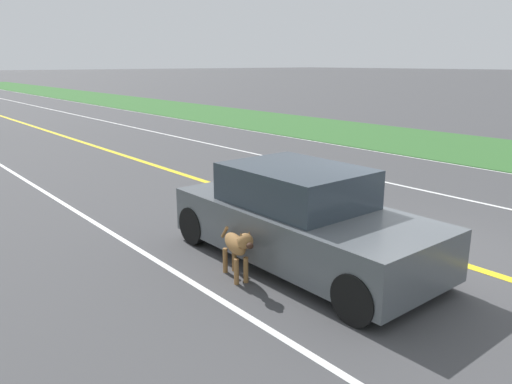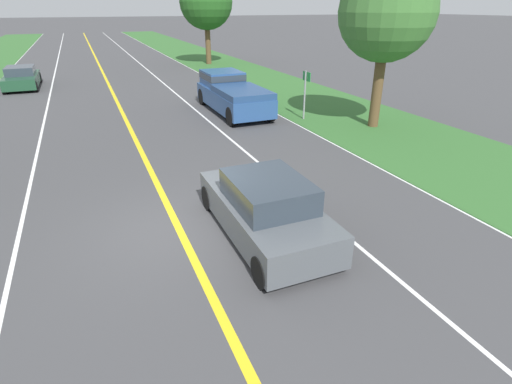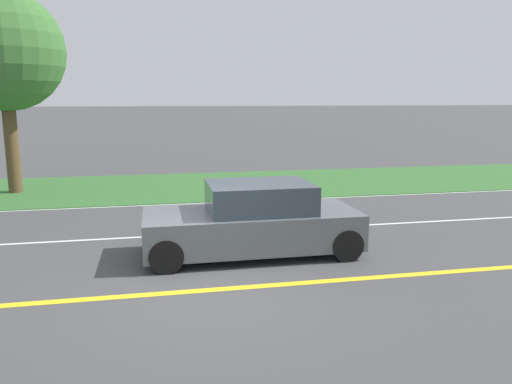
# 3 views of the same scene
# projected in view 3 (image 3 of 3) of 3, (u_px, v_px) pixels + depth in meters

# --- Properties ---
(ground_plane) EXTENTS (400.00, 400.00, 0.00)m
(ground_plane) POSITION_uv_depth(u_px,v_px,m) (214.00, 290.00, 8.24)
(ground_plane) COLOR #424244
(centre_divider_line) EXTENTS (0.18, 160.00, 0.01)m
(centre_divider_line) POSITION_uv_depth(u_px,v_px,m) (214.00, 290.00, 8.24)
(centre_divider_line) COLOR yellow
(centre_divider_line) RESTS_ON ground
(lane_edge_line_right) EXTENTS (0.14, 160.00, 0.01)m
(lane_edge_line_right) POSITION_uv_depth(u_px,v_px,m) (186.00, 204.00, 14.98)
(lane_edge_line_right) COLOR white
(lane_edge_line_right) RESTS_ON ground
(lane_dash_same_dir) EXTENTS (0.10, 160.00, 0.01)m
(lane_dash_same_dir) POSITION_uv_depth(u_px,v_px,m) (196.00, 234.00, 11.61)
(lane_dash_same_dir) COLOR white
(lane_dash_same_dir) RESTS_ON ground
(grass_verge_right) EXTENTS (6.00, 160.00, 0.03)m
(grass_verge_right) POSITION_uv_depth(u_px,v_px,m) (181.00, 186.00, 17.86)
(grass_verge_right) COLOR #33662D
(grass_verge_right) RESTS_ON ground
(ego_car) EXTENTS (1.86, 4.27, 1.46)m
(ego_car) POSITION_uv_depth(u_px,v_px,m) (253.00, 221.00, 10.04)
(ego_car) COLOR #51565B
(ego_car) RESTS_ON ground
(dog) EXTENTS (0.41, 1.08, 0.80)m
(dog) POSITION_uv_depth(u_px,v_px,m) (247.00, 217.00, 11.20)
(dog) COLOR olive
(dog) RESTS_ON ground
(roadside_tree_right_near) EXTENTS (3.82, 3.82, 6.51)m
(roadside_tree_right_near) POSITION_uv_depth(u_px,v_px,m) (3.00, 52.00, 15.84)
(roadside_tree_right_near) COLOR brown
(roadside_tree_right_near) RESTS_ON ground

